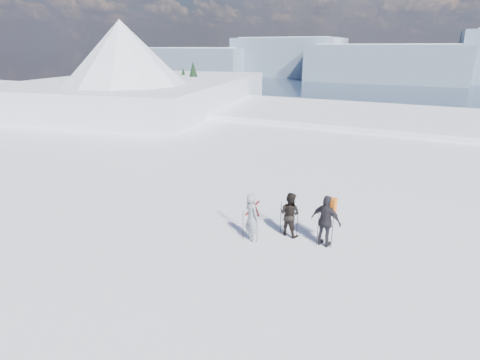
% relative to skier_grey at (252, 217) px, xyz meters
% --- Properties ---
extents(lake_basin, '(820.00, 820.00, 71.62)m').
position_rel_skier_grey_xyz_m(lake_basin, '(0.66, 28.54, -7.44)').
color(lake_basin, white).
rests_on(lake_basin, ground).
extents(far_mountain_range, '(770.00, 110.00, 53.00)m').
position_rel_skier_grey_xyz_m(far_mountain_range, '(30.27, 453.32, -8.13)').
color(far_mountain_range, slate).
rests_on(far_mountain_range, ground).
extents(near_ridge, '(31.37, 35.68, 25.62)m').
position_rel_skier_grey_xyz_m(near_ridge, '(-26.01, 27.87, -4.44)').
color(near_ridge, white).
rests_on(near_ridge, ground).
extents(skier_grey, '(0.82, 0.73, 1.87)m').
position_rel_skier_grey_xyz_m(skier_grey, '(0.00, 0.00, 0.00)').
color(skier_grey, gray).
rests_on(skier_grey, ground).
extents(skier_dark, '(0.96, 0.82, 1.75)m').
position_rel_skier_grey_xyz_m(skier_dark, '(1.13, 1.01, -0.06)').
color(skier_dark, black).
rests_on(skier_dark, ground).
extents(skier_pack, '(1.22, 0.71, 1.95)m').
position_rel_skier_grey_xyz_m(skier_pack, '(2.57, 0.80, 0.04)').
color(skier_pack, black).
rests_on(skier_pack, ground).
extents(backpack, '(0.46, 0.32, 0.60)m').
position_rel_skier_grey_xyz_m(backpack, '(2.62, 1.04, 1.32)').
color(backpack, orange).
rests_on(backpack, skier_pack).
extents(ski_poles, '(3.16, 1.10, 1.33)m').
position_rel_skier_grey_xyz_m(ski_poles, '(1.24, 0.53, -0.31)').
color(ski_poles, black).
rests_on(ski_poles, ground).
extents(skis_loose, '(0.99, 1.70, 0.03)m').
position_rel_skier_grey_xyz_m(skis_loose, '(-1.08, 2.70, -0.92)').
color(skis_loose, black).
rests_on(skis_loose, ground).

